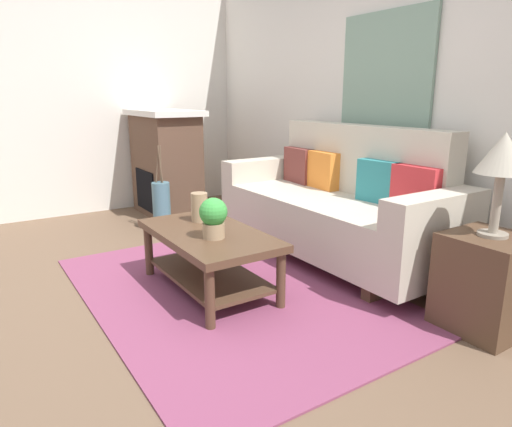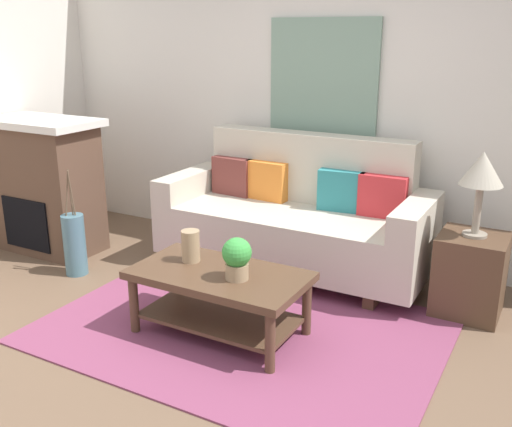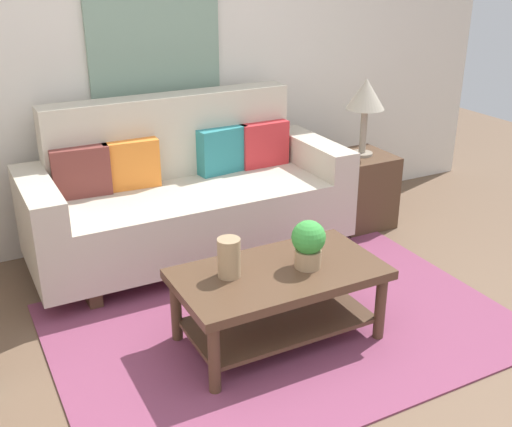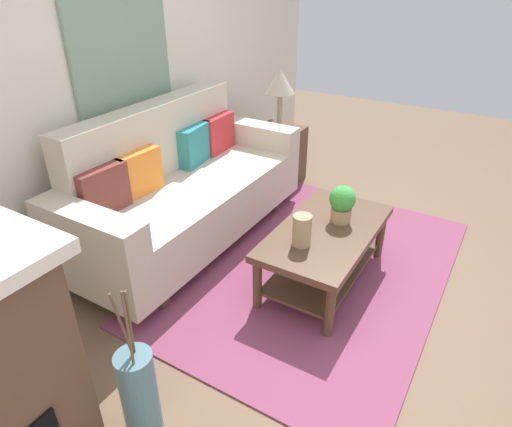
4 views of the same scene
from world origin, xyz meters
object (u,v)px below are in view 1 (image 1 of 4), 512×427
object	(u,v)px
potted_plant_tabletop	(213,217)
framed_painting	(385,71)
fireplace	(166,163)
throw_pillow_orange	(323,170)
couch	(337,207)
table_lamp	(503,158)
floor_vase	(162,207)
throw_pillow_maroon	(299,165)
tabletop_vase	(199,207)
coffee_table	(209,247)
side_table	(486,283)
throw_pillow_teal	(380,182)
throw_pillow_crimson	(416,189)

from	to	relation	value
potted_plant_tabletop	framed_painting	bearing A→B (deg)	96.39
potted_plant_tabletop	fireplace	distance (m)	2.38
throw_pillow_orange	couch	bearing A→B (deg)	-21.03
table_lamp	fireplace	xyz separation A→B (m)	(-3.48, -0.50, -0.41)
floor_vase	fireplace	bearing A→B (deg)	153.17
throw_pillow_maroon	tabletop_vase	world-z (taller)	throw_pillow_maroon
coffee_table	tabletop_vase	bearing A→B (deg)	165.97
potted_plant_tabletop	side_table	size ratio (longest dim) A/B	0.47
throw_pillow_teal	potted_plant_tabletop	xyz separation A→B (m)	(-0.14, -1.36, -0.11)
couch	side_table	bearing A→B (deg)	-4.62
throw_pillow_crimson	tabletop_vase	distance (m)	1.54
tabletop_vase	fireplace	xyz separation A→B (m)	(-1.89, 0.52, 0.05)
tabletop_vase	potted_plant_tabletop	distance (m)	0.42
throw_pillow_teal	tabletop_vase	xyz separation A→B (m)	(-0.55, -1.25, -0.15)
throw_pillow_maroon	side_table	bearing A→B (deg)	-6.68
couch	tabletop_vase	xyz separation A→B (m)	(-0.22, -1.13, 0.10)
throw_pillow_teal	framed_painting	bearing A→B (deg)	133.96
table_lamp	fireplace	distance (m)	3.54
table_lamp	framed_painting	world-z (taller)	framed_painting
throw_pillow_maroon	side_table	distance (m)	2.08
throw_pillow_crimson	table_lamp	xyz separation A→B (m)	(0.71, -0.24, 0.31)
table_lamp	potted_plant_tabletop	bearing A→B (deg)	-136.36
fireplace	framed_painting	distance (m)	2.54
coffee_table	fireplace	xyz separation A→B (m)	(-2.15, 0.58, 0.27)
fireplace	side_table	bearing A→B (deg)	8.20
floor_vase	potted_plant_tabletop	bearing A→B (deg)	-10.33
coffee_table	table_lamp	bearing A→B (deg)	39.20
throw_pillow_orange	table_lamp	distance (m)	1.74
throw_pillow_maroon	coffee_table	xyz separation A→B (m)	(0.70, -1.32, -0.37)
floor_vase	throw_pillow_crimson	bearing A→B (deg)	26.06
side_table	framed_painting	bearing A→B (deg)	157.06
tabletop_vase	potted_plant_tabletop	world-z (taller)	potted_plant_tabletop
potted_plant_tabletop	table_lamp	xyz separation A→B (m)	(1.18, 1.12, 0.42)
throw_pillow_crimson	potted_plant_tabletop	xyz separation A→B (m)	(-0.47, -1.36, -0.11)
potted_plant_tabletop	floor_vase	xyz separation A→B (m)	(-1.68, 0.31, -0.33)
throw_pillow_crimson	framed_painting	world-z (taller)	framed_painting
throw_pillow_teal	throw_pillow_orange	bearing A→B (deg)	180.00
couch	coffee_table	xyz separation A→B (m)	(0.04, -1.19, -0.12)
coffee_table	table_lamp	world-z (taller)	table_lamp
table_lamp	coffee_table	bearing A→B (deg)	-140.80
table_lamp	floor_vase	world-z (taller)	table_lamp
side_table	fireplace	world-z (taller)	fireplace
table_lamp	fireplace	size ratio (longest dim) A/B	0.49
table_lamp	throw_pillow_crimson	bearing A→B (deg)	161.50
coffee_table	side_table	size ratio (longest dim) A/B	1.96
throw_pillow_maroon	table_lamp	world-z (taller)	table_lamp
throw_pillow_orange	throw_pillow_maroon	bearing A→B (deg)	180.00
throw_pillow_orange	table_lamp	size ratio (longest dim) A/B	0.63
couch	table_lamp	bearing A→B (deg)	-4.62
throw_pillow_orange	throw_pillow_crimson	bearing A→B (deg)	0.00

